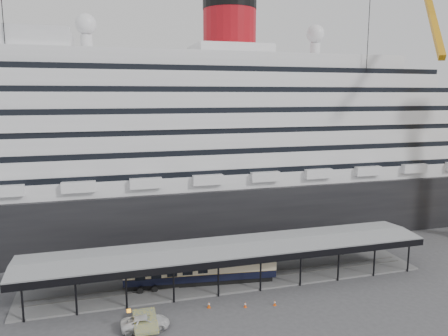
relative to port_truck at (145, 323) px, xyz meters
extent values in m
plane|color=#3E3E41|center=(12.79, 4.48, -0.74)|extent=(200.00, 200.00, 0.00)
cube|color=black|center=(12.79, 36.48, 4.26)|extent=(130.00, 30.00, 10.00)
cylinder|color=#A10C15|center=(20.79, 36.48, 36.66)|extent=(10.00, 10.00, 9.00)
cylinder|color=black|center=(20.79, 36.48, 41.91)|extent=(10.10, 10.10, 2.50)
sphere|color=silver|center=(-5.21, 36.48, 36.96)|extent=(3.60, 3.60, 3.60)
sphere|color=silver|center=(38.79, 36.48, 36.96)|extent=(3.60, 3.60, 3.60)
cube|color=slate|center=(12.79, 9.48, -0.62)|extent=(56.00, 8.00, 0.24)
cube|color=slate|center=(12.79, 8.76, -0.46)|extent=(54.00, 0.08, 0.10)
cube|color=slate|center=(12.79, 10.20, -0.46)|extent=(54.00, 0.08, 0.10)
cube|color=black|center=(12.79, 4.98, 3.71)|extent=(56.00, 0.18, 0.90)
cube|color=black|center=(12.79, 13.98, 3.71)|extent=(56.00, 0.18, 0.90)
cube|color=slate|center=(12.79, 9.48, 4.44)|extent=(56.00, 9.00, 0.24)
cylinder|color=black|center=(-16.43, 26.24, 22.86)|extent=(0.12, 0.12, 47.21)
cube|color=#C78512|center=(51.91, 19.61, 38.46)|extent=(11.42, 18.78, 16.80)
cylinder|color=black|center=(43.04, 24.73, 22.86)|extent=(0.12, 0.12, 47.21)
imported|color=silver|center=(0.00, 0.00, 0.00)|extent=(5.40, 2.62, 1.48)
cube|color=black|center=(8.51, 9.48, -0.17)|extent=(19.81, 4.57, 0.66)
cube|color=black|center=(8.51, 9.48, 0.67)|extent=(20.79, 5.05, 1.03)
cube|color=beige|center=(8.51, 9.48, 1.80)|extent=(20.79, 5.09, 1.22)
cube|color=black|center=(8.51, 9.48, 2.59)|extent=(20.79, 5.05, 0.37)
cube|color=#D44E0B|center=(7.97, 2.76, -0.72)|extent=(0.49, 0.49, 0.03)
cone|color=#D44E0B|center=(7.97, 2.76, -0.33)|extent=(0.41, 0.41, 0.78)
cylinder|color=white|center=(7.97, 2.76, -0.25)|extent=(0.25, 0.25, 0.15)
cube|color=#F64D0D|center=(12.28, 1.66, -0.73)|extent=(0.43, 0.43, 0.03)
cone|color=#F64D0D|center=(12.28, 1.66, -0.40)|extent=(0.36, 0.36, 0.65)
cylinder|color=white|center=(12.28, 1.66, -0.34)|extent=(0.21, 0.21, 0.13)
cube|color=#DE4D0C|center=(15.92, 1.07, -0.73)|extent=(0.43, 0.43, 0.03)
cone|color=#DE4D0C|center=(15.92, 1.07, -0.38)|extent=(0.36, 0.36, 0.68)
cylinder|color=white|center=(15.92, 1.07, -0.32)|extent=(0.22, 0.22, 0.13)
camera|label=1|loc=(-4.12, -45.44, 24.93)|focal=35.00mm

